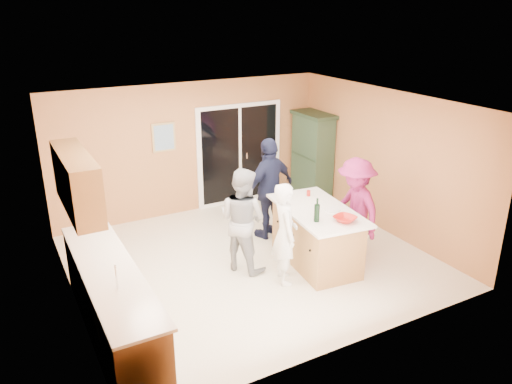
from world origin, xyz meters
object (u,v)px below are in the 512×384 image
green_hutch (312,158)px  woman_navy (270,188)px  woman_white (285,234)px  kitchen_island (316,238)px  woman_magenta (355,209)px  woman_grey (242,220)px

green_hutch → woman_navy: bearing=-145.2°
green_hutch → woman_white: bearing=-131.0°
kitchen_island → woman_white: bearing=-155.9°
woman_navy → woman_magenta: woman_navy is taller
woman_magenta → green_hutch: bearing=163.9°
kitchen_island → woman_magenta: 0.80m
woman_grey → woman_navy: (0.97, 0.82, 0.08)m
kitchen_island → woman_grey: woman_grey is taller
woman_grey → woman_magenta: bearing=-134.0°
kitchen_island → woman_white: size_ratio=1.20×
green_hutch → woman_magenta: green_hutch is taller
woman_white → woman_grey: 0.76m
woman_navy → woman_magenta: size_ratio=1.08×
kitchen_island → green_hutch: bearing=63.2°
woman_grey → woman_navy: 1.27m
woman_white → green_hutch: bearing=-23.4°
kitchen_island → green_hutch: green_hutch is taller
kitchen_island → woman_navy: size_ratio=1.04×
kitchen_island → woman_navy: woman_navy is taller
kitchen_island → woman_magenta: size_ratio=1.12×
woman_white → woman_grey: (-0.36, 0.66, 0.05)m
kitchen_island → woman_grey: size_ratio=1.14×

